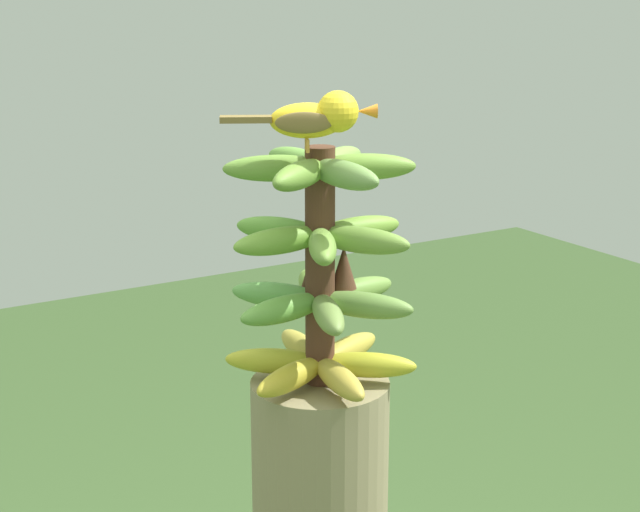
# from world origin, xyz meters

# --- Properties ---
(banana_bunch) EXTENTS (0.27, 0.27, 0.33)m
(banana_bunch) POSITION_xyz_m (0.00, 0.00, 1.26)
(banana_bunch) COLOR #4C2D1E
(banana_bunch) RESTS_ON banana_tree
(perched_bird) EXTENTS (0.19, 0.11, 0.08)m
(perched_bird) POSITION_xyz_m (-0.02, -0.03, 1.47)
(perched_bird) COLOR #C68933
(perched_bird) RESTS_ON banana_bunch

